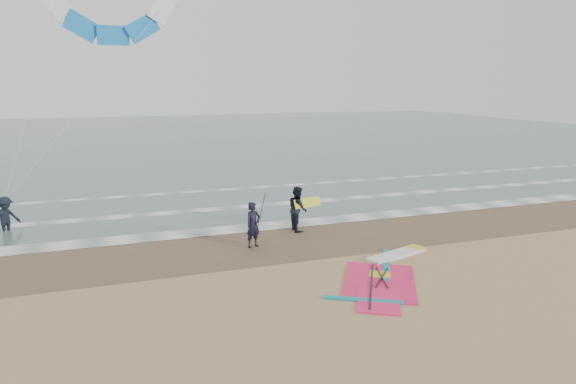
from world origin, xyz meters
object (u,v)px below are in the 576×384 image
object	(u,v)px
person_standing	(253,225)
person_walking	(298,209)
person_wading	(5,210)
surf_kite	(112,21)
windsurf_rig	(386,274)

from	to	relation	value
person_standing	person_walking	world-z (taller)	person_walking
person_walking	person_wading	bearing A→B (deg)	72.24
person_standing	surf_kite	xyz separation A→B (m)	(-4.36, 9.98, 8.28)
surf_kite	windsurf_rig	bearing A→B (deg)	-61.67
person_standing	surf_kite	distance (m)	13.68
person_wading	surf_kite	size ratio (longest dim) A/B	0.19
windsurf_rig	person_wading	size ratio (longest dim) A/B	2.91
person_standing	surf_kite	world-z (taller)	surf_kite
person_walking	person_wading	xyz separation A→B (m)	(-11.60, 3.97, -0.03)
person_wading	windsurf_rig	bearing A→B (deg)	-79.20
person_standing	person_wading	world-z (taller)	person_wading
person_walking	windsurf_rig	bearing A→B (deg)	-169.80
windsurf_rig	person_walking	bearing A→B (deg)	99.08
windsurf_rig	person_walking	world-z (taller)	person_walking
person_standing	person_walking	distance (m)	2.84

